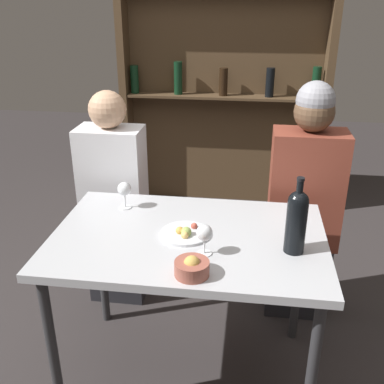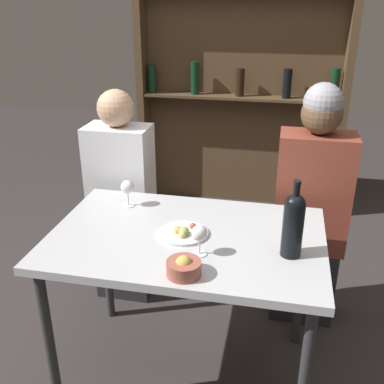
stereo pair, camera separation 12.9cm
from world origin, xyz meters
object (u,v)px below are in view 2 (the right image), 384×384
Objects in this scene: wine_glass_0 at (200,234)px; wine_bottle at (293,222)px; wine_glass_1 at (127,188)px; food_plate_0 at (183,233)px; seated_person_right at (310,212)px; seated_person_left at (122,204)px; snack_bowl at (184,267)px.

wine_bottle is at bearing 11.29° from wine_glass_0.
wine_glass_1 is 0.41m from food_plate_0.
food_plate_0 is at bearing -133.95° from seated_person_right.
food_plate_0 is 0.17× the size of seated_person_left.
wine_glass_1 is 0.10× the size of seated_person_right.
food_plate_0 is 0.30m from snack_bowl.
food_plate_0 is at bearing 124.89° from wine_glass_0.
wine_glass_1 is at bearing -63.98° from seated_person_left.
wine_bottle is 0.25× the size of seated_person_left.
wine_bottle is 1.19m from seated_person_left.
seated_person_left is (-0.59, 0.72, -0.26)m from wine_glass_0.
seated_person_right is at bearing 0.00° from seated_person_left.
seated_person_left is (-0.50, 0.58, -0.18)m from food_plate_0.
wine_bottle is 2.48× the size of wine_glass_0.
seated_person_left is at bearing 123.09° from snack_bowl.
seated_person_left is at bearing 130.70° from food_plate_0.
seated_person_right reaches higher than food_plate_0.
food_plate_0 is 1.66× the size of snack_bowl.
wine_bottle is at bearing -99.57° from seated_person_right.
wine_bottle is 2.45× the size of snack_bowl.
wine_glass_1 is at bearing 145.16° from food_plate_0.
food_plate_0 is (-0.45, 0.07, -0.13)m from wine_bottle.
wine_glass_0 is 0.10× the size of seated_person_left.
seated_person_right is at bearing 60.56° from snack_bowl.
seated_person_right reaches higher than snack_bowl.
seated_person_left is 1.06m from seated_person_right.
snack_bowl is (-0.03, -0.15, -0.06)m from wine_glass_0.
wine_glass_0 is 0.16m from snack_bowl.
snack_bowl is at bearing -52.65° from wine_glass_1.
wine_glass_0 is at bearing -55.11° from food_plate_0.
seated_person_left reaches higher than food_plate_0.
wine_glass_1 is 0.61× the size of food_plate_0.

